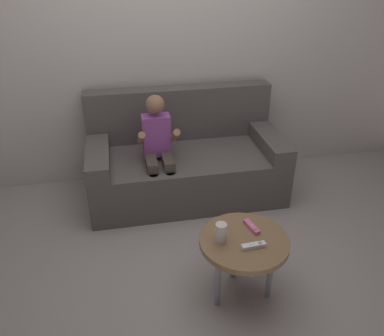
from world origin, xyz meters
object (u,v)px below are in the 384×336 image
Objects in this scene: couch at (185,161)px; person_seated_on_couch at (158,147)px; soda_can at (221,233)px; coffee_table at (244,245)px; game_remote_white_center at (254,246)px; game_remote_pink_near_edge at (252,227)px.

couch is 0.39m from person_seated_on_couch.
person_seated_on_couch is (-0.24, -0.18, 0.24)m from couch.
coffee_table is at bearing -1.59° from soda_can.
couch is 11.43× the size of game_remote_white_center.
couch is at bearing 96.15° from game_remote_white_center.
person_seated_on_couch is at bearing 108.31° from coffee_table.
couch is at bearing 36.69° from person_seated_on_couch.
game_remote_pink_near_edge and game_remote_white_center have the same top height.
game_remote_white_center is at bearing -71.17° from coffee_table.
person_seated_on_couch is 1.16m from coffee_table.
coffee_table is at bearing 108.83° from game_remote_white_center.
game_remote_pink_near_edge is 1.02× the size of game_remote_white_center.
soda_can reaches higher than game_remote_pink_near_edge.
couch reaches higher than soda_can.
soda_can is (-0.17, 0.09, 0.05)m from game_remote_white_center.
game_remote_white_center is (0.15, -1.36, 0.16)m from couch.
person_seated_on_couch is at bearing 101.51° from soda_can.
game_remote_white_center is at bearing -83.85° from couch.
person_seated_on_couch is 7.66× the size of soda_can.
soda_can reaches higher than game_remote_white_center.
game_remote_white_center is (0.03, -0.08, 0.06)m from coffee_table.
couch is 11.21× the size of game_remote_pink_near_edge.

